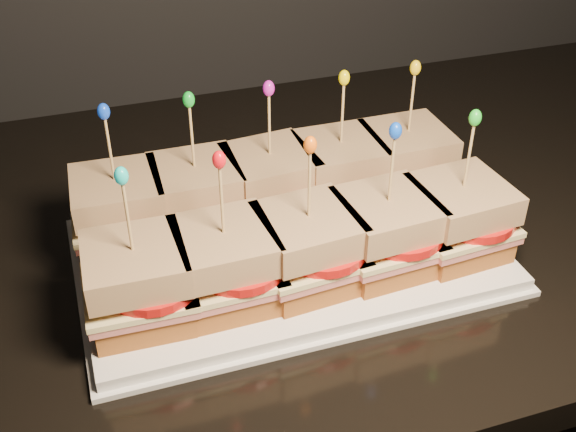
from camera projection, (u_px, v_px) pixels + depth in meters
name	position (u px, v px, depth m)	size (l,w,h in m)	color
granite_slab	(78.00, 263.00, 0.79)	(2.17, 0.70, 0.04)	black
platter	(288.00, 252.00, 0.77)	(0.43, 0.26, 0.02)	white
platter_rim	(288.00, 256.00, 0.77)	(0.44, 0.28, 0.01)	white
sandwich_0_bread_bot	(123.00, 232.00, 0.76)	(0.09, 0.09, 0.02)	brown
sandwich_0_ham	(121.00, 219.00, 0.75)	(0.10, 0.09, 0.01)	#CA5F5B
sandwich_0_cheese	(120.00, 214.00, 0.75)	(0.10, 0.09, 0.01)	#F2E399
sandwich_0_tomato	(132.00, 209.00, 0.74)	(0.09, 0.09, 0.01)	red
sandwich_0_bread_top	(117.00, 192.00, 0.73)	(0.09, 0.09, 0.03)	brown
sandwich_0_pick	(110.00, 153.00, 0.71)	(0.00, 0.00, 0.09)	tan
sandwich_0_frill	(104.00, 111.00, 0.68)	(0.01, 0.01, 0.02)	blue
sandwich_1_bread_bot	(199.00, 218.00, 0.78)	(0.09, 0.09, 0.02)	brown
sandwich_1_ham	(198.00, 206.00, 0.77)	(0.10, 0.09, 0.01)	#CA5F5B
sandwich_1_cheese	(197.00, 200.00, 0.77)	(0.10, 0.09, 0.01)	#F2E399
sandwich_1_tomato	(209.00, 195.00, 0.76)	(0.09, 0.09, 0.01)	red
sandwich_1_bread_top	(195.00, 178.00, 0.75)	(0.09, 0.09, 0.03)	brown
sandwich_1_pick	(192.00, 140.00, 0.73)	(0.00, 0.00, 0.09)	tan
sandwich_1_frill	(189.00, 100.00, 0.70)	(0.01, 0.01, 0.02)	green
sandwich_2_bread_bot	(271.00, 205.00, 0.80)	(0.09, 0.09, 0.02)	brown
sandwich_2_ham	(270.00, 193.00, 0.79)	(0.10, 0.09, 0.01)	#CA5F5B
sandwich_2_cheese	(270.00, 187.00, 0.79)	(0.10, 0.09, 0.01)	#F2E399
sandwich_2_tomato	(282.00, 182.00, 0.78)	(0.09, 0.09, 0.01)	red
sandwich_2_bread_top	(270.00, 166.00, 0.77)	(0.09, 0.09, 0.03)	brown
sandwich_2_pick	(269.00, 128.00, 0.75)	(0.00, 0.00, 0.09)	tan
sandwich_2_frill	(269.00, 88.00, 0.72)	(0.01, 0.01, 0.02)	#C617BB
sandwich_3_bread_bot	(339.00, 192.00, 0.82)	(0.09, 0.09, 0.02)	brown
sandwich_3_ham	(339.00, 180.00, 0.81)	(0.10, 0.09, 0.01)	#CA5F5B
sandwich_3_cheese	(340.00, 175.00, 0.81)	(0.10, 0.09, 0.01)	#F2E399
sandwich_3_tomato	(352.00, 170.00, 0.80)	(0.09, 0.09, 0.01)	red
sandwich_3_bread_top	(341.00, 154.00, 0.79)	(0.09, 0.09, 0.03)	brown
sandwich_3_pick	(342.00, 117.00, 0.77)	(0.00, 0.00, 0.09)	tan
sandwich_3_frill	(344.00, 78.00, 0.74)	(0.01, 0.01, 0.02)	#EBD800
sandwich_4_bread_bot	(403.00, 180.00, 0.84)	(0.09, 0.09, 0.02)	brown
sandwich_4_ham	(405.00, 168.00, 0.84)	(0.10, 0.09, 0.01)	#CA5F5B
sandwich_4_cheese	(405.00, 163.00, 0.83)	(0.10, 0.09, 0.01)	#F2E399
sandwich_4_tomato	(418.00, 158.00, 0.83)	(0.09, 0.09, 0.01)	red
sandwich_4_bread_top	(407.00, 142.00, 0.82)	(0.09, 0.09, 0.03)	brown
sandwich_4_pick	(411.00, 106.00, 0.79)	(0.00, 0.00, 0.09)	tan
sandwich_4_frill	(415.00, 68.00, 0.76)	(0.01, 0.01, 0.02)	yellow
sandwich_5_bread_bot	(141.00, 306.00, 0.66)	(0.09, 0.09, 0.02)	brown
sandwich_5_ham	(139.00, 293.00, 0.66)	(0.10, 0.09, 0.01)	#CA5F5B
sandwich_5_cheese	(138.00, 287.00, 0.65)	(0.10, 0.09, 0.01)	#F2E399
sandwich_5_tomato	(152.00, 282.00, 0.65)	(0.09, 0.09, 0.01)	red
sandwich_5_bread_top	(135.00, 263.00, 0.64)	(0.09, 0.09, 0.03)	brown
sandwich_5_pick	(128.00, 221.00, 0.61)	(0.00, 0.00, 0.09)	tan
sandwich_5_frill	(121.00, 176.00, 0.58)	(0.01, 0.01, 0.02)	#15C9C3
sandwich_6_bread_bot	(227.00, 288.00, 0.69)	(0.09, 0.09, 0.02)	brown
sandwich_6_ham	(226.00, 274.00, 0.68)	(0.10, 0.09, 0.01)	#CA5F5B
sandwich_6_cheese	(226.00, 269.00, 0.67)	(0.10, 0.09, 0.01)	#F2E399
sandwich_6_tomato	(240.00, 264.00, 0.67)	(0.09, 0.09, 0.01)	red
sandwich_6_bread_top	(224.00, 245.00, 0.66)	(0.09, 0.09, 0.03)	brown
sandwich_6_pick	(222.00, 204.00, 0.63)	(0.00, 0.00, 0.09)	tan
sandwich_6_frill	(219.00, 160.00, 0.61)	(0.01, 0.01, 0.02)	red
sandwich_7_bread_bot	(308.00, 270.00, 0.71)	(0.09, 0.09, 0.02)	brown
sandwich_7_ham	(308.00, 258.00, 0.70)	(0.10, 0.09, 0.01)	#CA5F5B
sandwich_7_cheese	(308.00, 252.00, 0.69)	(0.10, 0.09, 0.01)	#F2E399
sandwich_7_tomato	(322.00, 247.00, 0.69)	(0.09, 0.09, 0.01)	red
sandwich_7_bread_top	(309.00, 229.00, 0.68)	(0.09, 0.09, 0.03)	brown
sandwich_7_pick	(309.00, 188.00, 0.65)	(0.00, 0.00, 0.09)	tan
sandwich_7_frill	(310.00, 145.00, 0.63)	(0.01, 0.01, 0.02)	orange
sandwich_8_bread_bot	(384.00, 254.00, 0.73)	(0.09, 0.09, 0.02)	brown
sandwich_8_ham	(385.00, 242.00, 0.72)	(0.10, 0.09, 0.01)	#CA5F5B
sandwich_8_cheese	(385.00, 236.00, 0.71)	(0.10, 0.09, 0.01)	#F2E399
sandwich_8_tomato	(400.00, 231.00, 0.71)	(0.09, 0.09, 0.01)	red
sandwich_8_bread_top	(388.00, 213.00, 0.70)	(0.09, 0.09, 0.03)	brown
sandwich_8_pick	(391.00, 174.00, 0.67)	(0.00, 0.00, 0.09)	tan
sandwich_8_frill	(395.00, 131.00, 0.65)	(0.01, 0.01, 0.02)	blue
sandwich_9_bread_bot	(455.00, 239.00, 0.75)	(0.09, 0.09, 0.02)	brown
sandwich_9_ham	(457.00, 227.00, 0.74)	(0.10, 0.09, 0.01)	#CA5F5B
sandwich_9_cheese	(458.00, 221.00, 0.74)	(0.10, 0.09, 0.01)	#F2E399
sandwich_9_tomato	(473.00, 216.00, 0.73)	(0.09, 0.09, 0.01)	red
sandwich_9_bread_top	(462.00, 199.00, 0.72)	(0.09, 0.09, 0.03)	brown
sandwich_9_pick	(468.00, 160.00, 0.69)	(0.00, 0.00, 0.09)	tan
sandwich_9_frill	(475.00, 118.00, 0.67)	(0.01, 0.01, 0.02)	green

